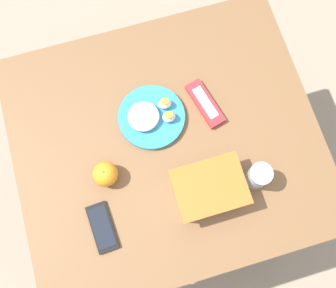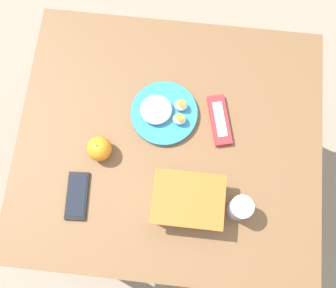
% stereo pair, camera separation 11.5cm
% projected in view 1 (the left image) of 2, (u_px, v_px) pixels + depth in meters
% --- Properties ---
extents(ground_plane, '(10.00, 10.00, 0.00)m').
position_uv_depth(ground_plane, '(167.00, 181.00, 1.89)').
color(ground_plane, gray).
extents(table, '(0.92, 0.82, 0.73)m').
position_uv_depth(table, '(167.00, 149.00, 1.28)').
color(table, brown).
rests_on(table, ground_plane).
extents(food_container, '(0.20, 0.15, 0.08)m').
position_uv_depth(food_container, '(209.00, 189.00, 1.11)').
color(food_container, white).
rests_on(food_container, table).
extents(orange_fruit, '(0.07, 0.07, 0.07)m').
position_uv_depth(orange_fruit, '(105.00, 174.00, 1.12)').
color(orange_fruit, orange).
rests_on(orange_fruit, table).
extents(rice_plate, '(0.20, 0.20, 0.05)m').
position_uv_depth(rice_plate, '(151.00, 116.00, 1.19)').
color(rice_plate, teal).
rests_on(rice_plate, table).
extents(candy_bar, '(0.09, 0.17, 0.02)m').
position_uv_depth(candy_bar, '(205.00, 104.00, 1.21)').
color(candy_bar, '#B7282D').
rests_on(candy_bar, table).
extents(cell_phone, '(0.07, 0.14, 0.01)m').
position_uv_depth(cell_phone, '(102.00, 227.00, 1.11)').
color(cell_phone, black).
rests_on(cell_phone, table).
extents(drinking_glass, '(0.06, 0.06, 0.09)m').
position_uv_depth(drinking_glass, '(258.00, 176.00, 1.11)').
color(drinking_glass, silver).
rests_on(drinking_glass, table).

